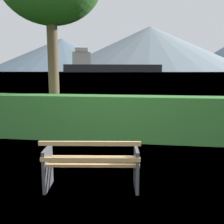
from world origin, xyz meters
TOP-DOWN VIEW (x-y plane):
  - ground_plane at (0.00, 0.00)m, footprint 1400.00×1400.00m
  - water_surface at (0.00, 306.21)m, footprint 620.00×620.00m
  - park_bench at (0.01, -0.06)m, footprint 1.58×0.76m
  - hedge_row at (0.00, 3.05)m, footprint 11.69×0.71m
  - cargo_ship_large at (-50.13, 299.20)m, footprint 113.22×44.77m
  - distant_hills at (-9.59, 561.66)m, footprint 691.83×385.09m

SIDE VIEW (x-z plane):
  - ground_plane at x=0.00m, z-range 0.00..0.00m
  - water_surface at x=0.00m, z-range 0.00..0.00m
  - park_bench at x=0.01m, z-range -0.01..0.85m
  - hedge_row at x=0.00m, z-range 0.00..1.22m
  - cargo_ship_large at x=-50.13m, z-range -5.92..20.95m
  - distant_hills at x=-9.59m, z-range -3.38..85.90m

